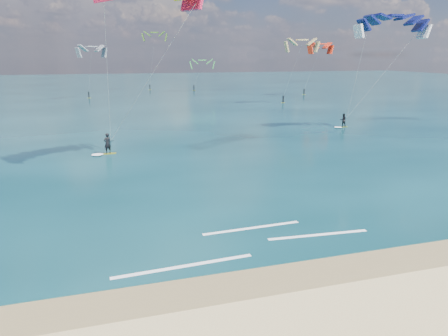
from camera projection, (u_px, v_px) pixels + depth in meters
The scene contains 7 objects.
ground at pixel (158, 130), 51.40m from camera, with size 320.00×320.00×0.00m, color tan.
wet_sand_strip at pixel (260, 280), 17.15m from camera, with size 320.00×2.40×0.01m, color olive.
sea at pixel (131, 90), 110.63m from camera, with size 320.00×200.00×0.04m, color #08282F.
kitesurfer_main at pixel (127, 61), 33.72m from camera, with size 11.87×10.27×17.23m.
kitesurfer_far at pixel (369, 65), 49.32m from camera, with size 10.60×6.20×15.53m.
shoreline_foam at pixel (252, 243), 20.50m from camera, with size 13.63×3.62×0.01m.
distant_kites at pixel (142, 71), 86.52m from camera, with size 84.29×42.65×14.84m.
Camera 1 is at (-5.62, -11.18, 9.35)m, focal length 32.00 mm.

